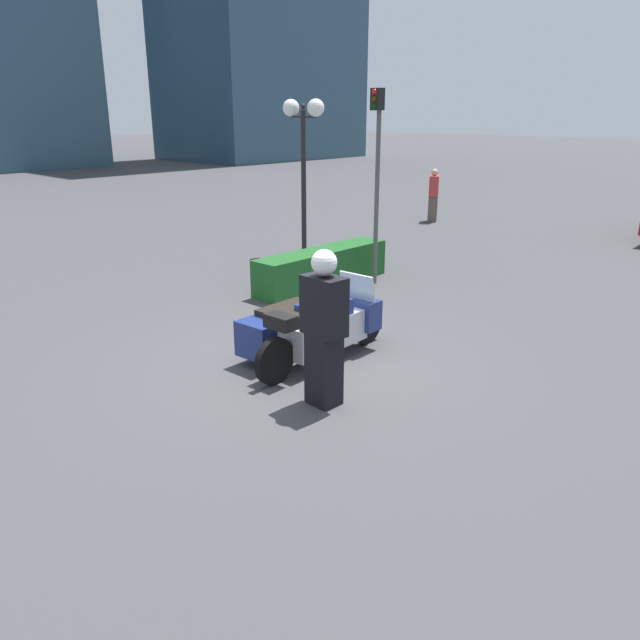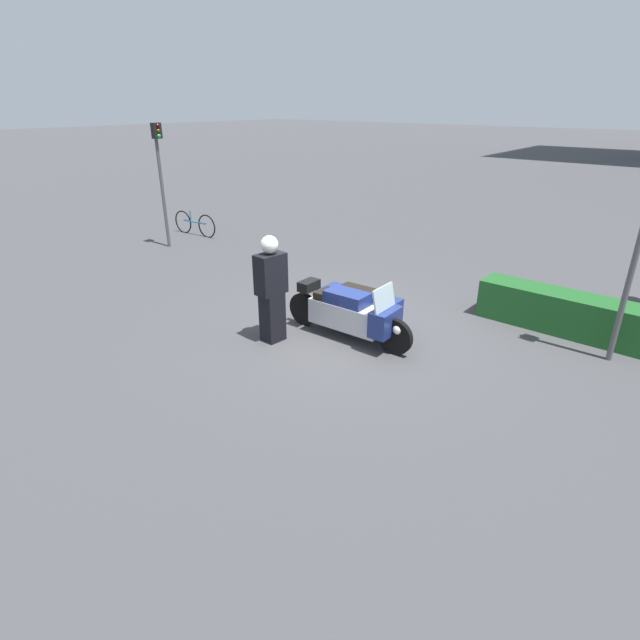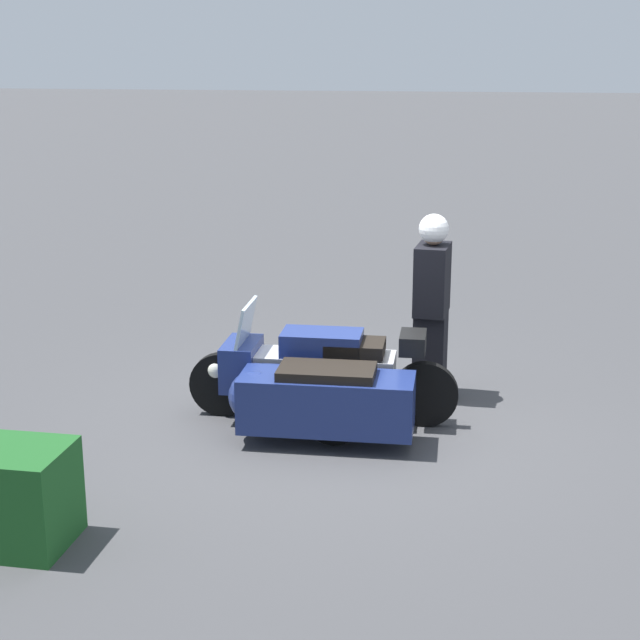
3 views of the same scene
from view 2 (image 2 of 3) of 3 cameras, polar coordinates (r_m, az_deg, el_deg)
The scene contains 6 objects.
ground_plane at distance 9.29m, azimuth 2.17°, elevation -1.30°, with size 160.00×160.00×0.00m, color #424244.
police_motorcycle at distance 9.05m, azimuth 4.35°, elevation 1.17°, with size 2.61×1.17×1.15m.
officer_rider at distance 8.62m, azimuth -5.60°, elevation 3.79°, with size 0.35×0.54×1.90m.
hedge_bush_curbside at distance 10.18m, azimuth 26.63°, elevation 0.63°, with size 3.25×0.67×0.74m, color #1E5623.
traffic_light_far at distance 15.02m, azimuth -17.78°, elevation 16.23°, with size 0.23×0.28×3.39m.
bicycle_parked at distance 16.54m, azimuth -14.13°, elevation 10.60°, with size 1.79×0.22×0.78m.
Camera 2 is at (5.14, -6.66, 3.95)m, focal length 28.00 mm.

